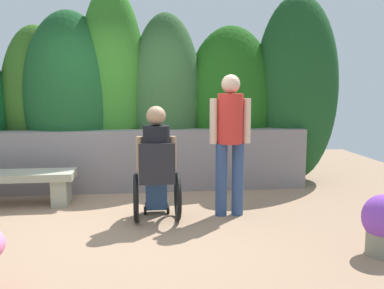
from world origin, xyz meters
TOP-DOWN VIEW (x-y plane):
  - ground_plane at (0.00, 0.00)m, footprint 10.11×10.11m
  - stone_retaining_wall at (0.00, 1.56)m, footprint 5.30×0.36m
  - hedge_backdrop at (0.22, 2.04)m, footprint 6.47×1.12m
  - stone_bench at (-1.53, 0.92)m, footprint 1.66×0.47m
  - person_in_wheelchair at (0.35, 0.13)m, footprint 0.53×0.66m
  - person_standing_companion at (1.23, 0.21)m, footprint 0.49×0.30m
  - flower_pot_terracotta_by_wall at (2.39, -1.14)m, footprint 0.39×0.39m

SIDE VIEW (x-z plane):
  - ground_plane at x=0.00m, z-range 0.00..0.00m
  - flower_pot_terracotta_by_wall at x=2.39m, z-range 0.01..0.59m
  - stone_bench at x=-1.53m, z-range 0.08..0.52m
  - stone_retaining_wall at x=0.00m, z-range 0.00..0.90m
  - person_in_wheelchair at x=0.35m, z-range -0.04..1.29m
  - person_standing_companion at x=1.23m, z-range 0.13..1.81m
  - hedge_backdrop at x=0.22m, z-range -0.20..2.88m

